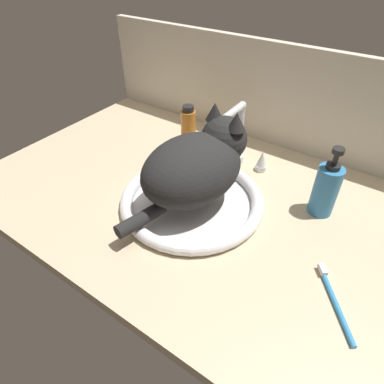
{
  "coord_description": "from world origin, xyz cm",
  "views": [
    {
      "loc": [
        38.09,
        -55.81,
        58.91
      ],
      "look_at": [
        1.91,
        -3.26,
        7.0
      ],
      "focal_mm": 30.83,
      "sensor_mm": 36.0,
      "label": 1
    }
  ],
  "objects_px": {
    "sink_basin": "(192,200)",
    "soap_pump_bottle": "(326,189)",
    "cat": "(199,164)",
    "faucet": "(237,141)",
    "toothbrush": "(334,300)",
    "amber_bottle": "(188,126)"
  },
  "relations": [
    {
      "from": "sink_basin",
      "to": "soap_pump_bottle",
      "type": "height_order",
      "value": "soap_pump_bottle"
    },
    {
      "from": "soap_pump_bottle",
      "to": "amber_bottle",
      "type": "bearing_deg",
      "value": 169.34
    },
    {
      "from": "cat",
      "to": "toothbrush",
      "type": "distance_m",
      "value": 0.41
    },
    {
      "from": "faucet",
      "to": "soap_pump_bottle",
      "type": "bearing_deg",
      "value": -14.23
    },
    {
      "from": "soap_pump_bottle",
      "to": "toothbrush",
      "type": "distance_m",
      "value": 0.27
    },
    {
      "from": "faucet",
      "to": "toothbrush",
      "type": "distance_m",
      "value": 0.5
    },
    {
      "from": "faucet",
      "to": "soap_pump_bottle",
      "type": "xyz_separation_m",
      "value": [
        0.28,
        -0.07,
        -0.01
      ]
    },
    {
      "from": "amber_bottle",
      "to": "toothbrush",
      "type": "xyz_separation_m",
      "value": [
        0.57,
        -0.33,
        -0.05
      ]
    },
    {
      "from": "sink_basin",
      "to": "toothbrush",
      "type": "relative_size",
      "value": 2.54
    },
    {
      "from": "soap_pump_bottle",
      "to": "amber_bottle",
      "type": "distance_m",
      "value": 0.47
    },
    {
      "from": "sink_basin",
      "to": "faucet",
      "type": "bearing_deg",
      "value": 90.0
    },
    {
      "from": "cat",
      "to": "faucet",
      "type": "bearing_deg",
      "value": 91.33
    },
    {
      "from": "amber_bottle",
      "to": "toothbrush",
      "type": "relative_size",
      "value": 0.9
    },
    {
      "from": "sink_basin",
      "to": "toothbrush",
      "type": "bearing_deg",
      "value": -11.78
    },
    {
      "from": "sink_basin",
      "to": "soap_pump_bottle",
      "type": "distance_m",
      "value": 0.32
    },
    {
      "from": "sink_basin",
      "to": "faucet",
      "type": "height_order",
      "value": "faucet"
    },
    {
      "from": "soap_pump_bottle",
      "to": "sink_basin",
      "type": "bearing_deg",
      "value": -150.09
    },
    {
      "from": "cat",
      "to": "soap_pump_bottle",
      "type": "bearing_deg",
      "value": 26.88
    },
    {
      "from": "sink_basin",
      "to": "amber_bottle",
      "type": "xyz_separation_m",
      "value": [
        -0.18,
        0.25,
        0.05
      ]
    },
    {
      "from": "toothbrush",
      "to": "faucet",
      "type": "bearing_deg",
      "value": 141.06
    },
    {
      "from": "soap_pump_bottle",
      "to": "toothbrush",
      "type": "xyz_separation_m",
      "value": [
        0.11,
        -0.24,
        -0.06
      ]
    },
    {
      "from": "cat",
      "to": "amber_bottle",
      "type": "height_order",
      "value": "cat"
    }
  ]
}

